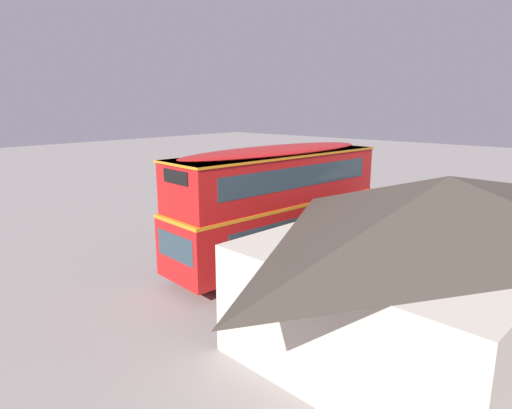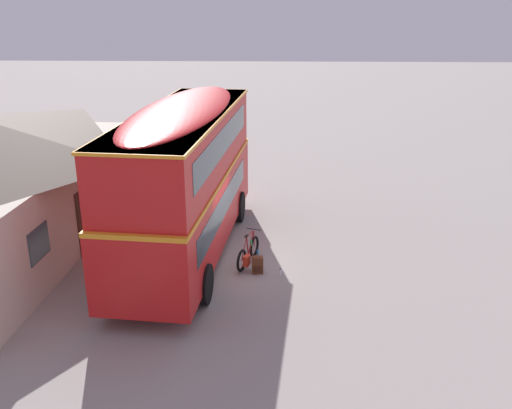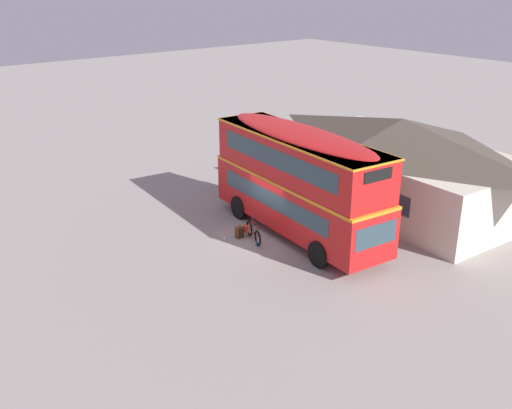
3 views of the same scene
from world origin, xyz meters
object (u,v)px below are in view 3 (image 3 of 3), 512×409
double_decker_bus (299,178)px  water_bottle_blue_sports (256,244)px  backpack_on_ground (239,232)px  water_bottle_clear_plastic (224,238)px  touring_bicycle (253,232)px

double_decker_bus → water_bottle_blue_sports: bearing=-94.2°
backpack_on_ground → water_bottle_blue_sports: bearing=1.3°
double_decker_bus → water_bottle_clear_plastic: (-1.51, -2.93, -2.53)m
double_decker_bus → water_bottle_clear_plastic: size_ratio=40.50×
double_decker_bus → touring_bicycle: size_ratio=5.86×
touring_bicycle → water_bottle_clear_plastic: (-0.75, -0.98, -0.26)m
touring_bicycle → backpack_on_ground: bearing=-151.0°
backpack_on_ground → double_decker_bus: bearing=59.8°
water_bottle_clear_plastic → touring_bicycle: bearing=52.6°
backpack_on_ground → water_bottle_blue_sports: 1.16m
touring_bicycle → water_bottle_blue_sports: bearing=-24.9°
backpack_on_ground → water_bottle_clear_plastic: 0.72m
water_bottle_blue_sports → water_bottle_clear_plastic: bearing=-152.5°
double_decker_bus → touring_bicycle: 3.09m
touring_bicycle → water_bottle_clear_plastic: 1.26m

